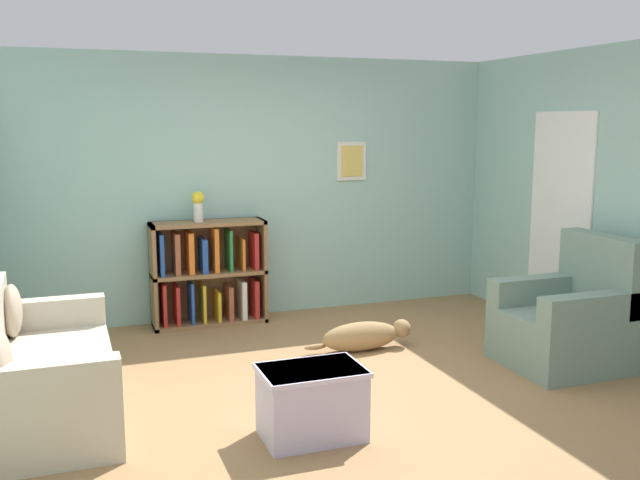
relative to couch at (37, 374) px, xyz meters
The scene contains 9 objects.
ground_plane 2.11m from the couch, ahead, with size 14.00×14.00×0.00m, color #997047.
wall_back 3.12m from the couch, 45.13° to the left, with size 5.60×0.13×2.60m.
wall_right 4.74m from the couch, ahead, with size 0.16×5.00×2.60m.
couch is the anchor object (origin of this frame).
bookshelf 2.42m from the couch, 50.94° to the left, with size 1.10×0.34×1.01m.
recliner_chair 4.04m from the couch, ahead, with size 0.90×0.84×1.05m.
coffee_table 1.85m from the couch, 28.96° to the right, with size 0.64×0.44×0.45m.
dog 2.68m from the couch, 12.50° to the left, with size 0.97×0.23×0.25m.
vase 2.50m from the couch, 52.26° to the left, with size 0.12×0.12×0.29m.
Camera 1 is at (-1.86, -4.71, 1.95)m, focal length 40.00 mm.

